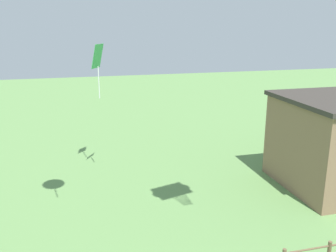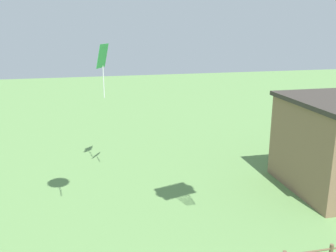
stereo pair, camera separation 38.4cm
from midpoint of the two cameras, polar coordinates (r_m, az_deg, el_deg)
kite_green_diamond at (r=21.04m, az=-9.41°, el=9.91°), size 0.77×0.99×2.98m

